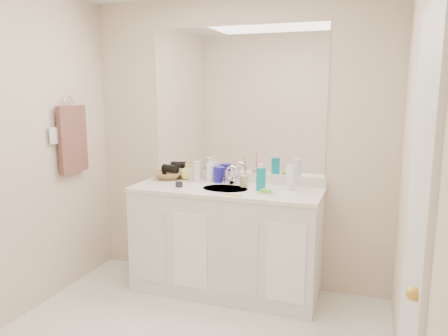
% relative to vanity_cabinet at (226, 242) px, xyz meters
% --- Properties ---
extents(wall_back, '(2.60, 0.02, 2.40)m').
position_rel_vanity_cabinet_xyz_m(wall_back, '(0.00, 0.28, 0.77)').
color(wall_back, beige).
rests_on(wall_back, floor).
extents(wall_right, '(0.02, 2.60, 2.40)m').
position_rel_vanity_cabinet_xyz_m(wall_right, '(1.30, -1.02, 0.77)').
color(wall_right, beige).
rests_on(wall_right, floor).
extents(vanity_cabinet, '(1.50, 0.55, 0.85)m').
position_rel_vanity_cabinet_xyz_m(vanity_cabinet, '(0.00, 0.00, 0.00)').
color(vanity_cabinet, white).
rests_on(vanity_cabinet, floor).
extents(countertop, '(1.52, 0.57, 0.03)m').
position_rel_vanity_cabinet_xyz_m(countertop, '(0.00, 0.00, 0.44)').
color(countertop, white).
rests_on(countertop, vanity_cabinet).
extents(backsplash, '(1.52, 0.03, 0.08)m').
position_rel_vanity_cabinet_xyz_m(backsplash, '(0.00, 0.26, 0.50)').
color(backsplash, silver).
rests_on(backsplash, countertop).
extents(sink_basin, '(0.37, 0.37, 0.02)m').
position_rel_vanity_cabinet_xyz_m(sink_basin, '(0.00, -0.02, 0.44)').
color(sink_basin, beige).
rests_on(sink_basin, countertop).
extents(faucet, '(0.02, 0.02, 0.11)m').
position_rel_vanity_cabinet_xyz_m(faucet, '(0.00, 0.16, 0.51)').
color(faucet, silver).
rests_on(faucet, countertop).
extents(mirror, '(1.48, 0.01, 1.20)m').
position_rel_vanity_cabinet_xyz_m(mirror, '(0.00, 0.27, 1.14)').
color(mirror, white).
rests_on(mirror, wall_back).
extents(blue_mug, '(0.13, 0.13, 0.13)m').
position_rel_vanity_cabinet_xyz_m(blue_mug, '(-0.12, 0.18, 0.52)').
color(blue_mug, '#1D1595').
rests_on(blue_mug, countertop).
extents(tan_cup, '(0.09, 0.09, 0.09)m').
position_rel_vanity_cabinet_xyz_m(tan_cup, '(0.12, 0.09, 0.50)').
color(tan_cup, '#CCBB8F').
rests_on(tan_cup, countertop).
extents(toothbrush, '(0.02, 0.04, 0.19)m').
position_rel_vanity_cabinet_xyz_m(toothbrush, '(0.13, 0.09, 0.60)').
color(toothbrush, '#F3406B').
rests_on(toothbrush, tan_cup).
extents(mouthwash_bottle, '(0.08, 0.08, 0.18)m').
position_rel_vanity_cabinet_xyz_m(mouthwash_bottle, '(0.29, 0.00, 0.54)').
color(mouthwash_bottle, '#0C8497').
rests_on(mouthwash_bottle, countertop).
extents(clear_pump_bottle, '(0.09, 0.09, 0.19)m').
position_rel_vanity_cabinet_xyz_m(clear_pump_bottle, '(0.49, 0.10, 0.55)').
color(clear_pump_bottle, white).
rests_on(clear_pump_bottle, countertop).
extents(soap_dish, '(0.13, 0.12, 0.01)m').
position_rel_vanity_cabinet_xyz_m(soap_dish, '(0.35, -0.10, 0.46)').
color(soap_dish, white).
rests_on(soap_dish, countertop).
extents(green_soap, '(0.08, 0.06, 0.03)m').
position_rel_vanity_cabinet_xyz_m(green_soap, '(0.35, -0.10, 0.48)').
color(green_soap, '#62BE2E').
rests_on(green_soap, soap_dish).
extents(orange_comb, '(0.14, 0.06, 0.01)m').
position_rel_vanity_cabinet_xyz_m(orange_comb, '(0.14, -0.22, 0.46)').
color(orange_comb, gold).
rests_on(orange_comb, countertop).
extents(dark_jar, '(0.07, 0.07, 0.04)m').
position_rel_vanity_cabinet_xyz_m(dark_jar, '(-0.37, -0.09, 0.48)').
color(dark_jar, black).
rests_on(dark_jar, countertop).
extents(extra_white_bottle, '(0.07, 0.07, 0.18)m').
position_rel_vanity_cabinet_xyz_m(extra_white_bottle, '(-0.31, 0.14, 0.54)').
color(extra_white_bottle, white).
rests_on(extra_white_bottle, countertop).
extents(soap_bottle_white, '(0.08, 0.08, 0.20)m').
position_rel_vanity_cabinet_xyz_m(soap_bottle_white, '(-0.22, 0.22, 0.56)').
color(soap_bottle_white, white).
rests_on(soap_bottle_white, countertop).
extents(soap_bottle_cream, '(0.09, 0.09, 0.15)m').
position_rel_vanity_cabinet_xyz_m(soap_bottle_cream, '(-0.36, 0.18, 0.53)').
color(soap_bottle_cream, beige).
rests_on(soap_bottle_cream, countertop).
extents(soap_bottle_yellow, '(0.12, 0.12, 0.15)m').
position_rel_vanity_cabinet_xyz_m(soap_bottle_yellow, '(-0.43, 0.20, 0.53)').
color(soap_bottle_yellow, '#E2C658').
rests_on(soap_bottle_yellow, countertop).
extents(wicker_basket, '(0.32, 0.32, 0.06)m').
position_rel_vanity_cabinet_xyz_m(wicker_basket, '(-0.60, 0.17, 0.49)').
color(wicker_basket, olive).
rests_on(wicker_basket, countertop).
extents(hair_dryer, '(0.16, 0.10, 0.07)m').
position_rel_vanity_cabinet_xyz_m(hair_dryer, '(-0.58, 0.17, 0.54)').
color(hair_dryer, black).
rests_on(hair_dryer, wicker_basket).
extents(towel_ring, '(0.01, 0.11, 0.11)m').
position_rel_vanity_cabinet_xyz_m(towel_ring, '(-1.27, -0.25, 1.12)').
color(towel_ring, silver).
rests_on(towel_ring, wall_left).
extents(hand_towel, '(0.04, 0.32, 0.55)m').
position_rel_vanity_cabinet_xyz_m(hand_towel, '(-1.25, -0.25, 0.82)').
color(hand_towel, '#482B26').
rests_on(hand_towel, towel_ring).
extents(switch_plate, '(0.01, 0.08, 0.13)m').
position_rel_vanity_cabinet_xyz_m(switch_plate, '(-1.27, -0.45, 0.88)').
color(switch_plate, silver).
rests_on(switch_plate, wall_left).
extents(door, '(0.02, 0.82, 2.00)m').
position_rel_vanity_cabinet_xyz_m(door, '(1.29, -1.32, 0.57)').
color(door, white).
rests_on(door, floor).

